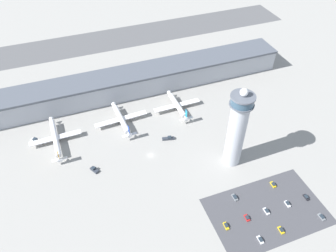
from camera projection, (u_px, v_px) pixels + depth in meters
ground_plane at (151, 155)px, 211.30m from camera, size 1000.00×1000.00×0.00m
terminal_building at (122, 84)px, 253.21m from camera, size 262.36×25.00×18.28m
runway_strip at (100, 41)px, 322.08m from camera, size 393.55×44.00×0.01m
control_tower at (237, 129)px, 189.50m from camera, size 13.80×13.80×56.09m
parking_lot_surface at (267, 211)px, 180.82m from camera, size 64.00×40.00×0.01m
airplane_gate_alpha at (55, 138)px, 217.26m from camera, size 33.97×42.29×11.33m
airplane_gate_bravo at (121, 119)px, 231.17m from camera, size 38.27×37.62×11.73m
airplane_gate_charlie at (177, 105)px, 242.57m from camera, size 35.76×34.59×11.57m
service_truck_catering at (169, 138)px, 221.42m from camera, size 8.56×4.15×2.44m
service_truck_fuel at (36, 141)px, 219.30m from camera, size 8.03×7.61×3.13m
service_truck_baggage at (94, 170)px, 201.28m from camera, size 4.94×6.28×2.52m
car_white_wagon at (273, 185)px, 193.35m from camera, size 1.99×4.29×1.56m
car_black_suv at (288, 204)px, 183.55m from camera, size 1.91×4.39×1.52m
car_yellow_taxi at (322, 217)px, 177.43m from camera, size 1.88×4.62×1.51m
car_grey_coupe at (306, 197)px, 186.87m from camera, size 1.90×4.29×1.41m
car_red_hatchback at (247, 218)px, 177.08m from camera, size 2.02×4.20×1.37m
car_navy_sedan at (281, 230)px, 171.68m from camera, size 1.99×4.38×1.46m
car_blue_compact at (266, 211)px, 180.07m from camera, size 1.84×4.52×1.56m
car_silver_sedan at (226, 226)px, 173.50m from camera, size 1.97×4.61×1.50m
car_maroon_suv at (260, 240)px, 167.73m from camera, size 1.93×4.67×1.38m
car_green_van at (235, 197)px, 186.72m from camera, size 2.08×4.82×1.59m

